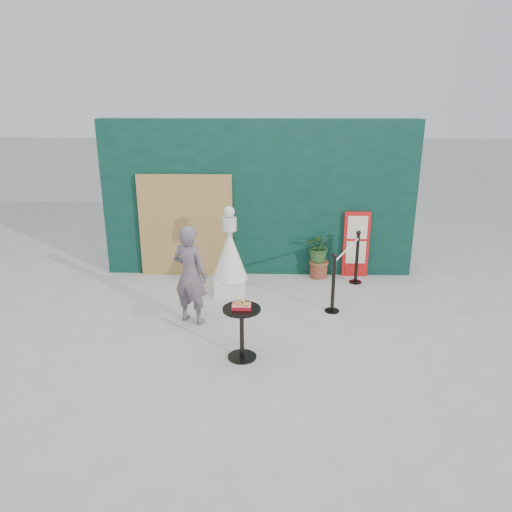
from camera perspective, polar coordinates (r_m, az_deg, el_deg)
The scene contains 10 objects.
ground at distance 7.26m, azimuth -0.25°, elevation -10.60°, with size 60.00×60.00×0.00m, color #ADAAA5.
back_wall at distance 9.69m, azimuth 0.30°, elevation 6.56°, with size 6.00×0.30×3.00m, color #092B26.
bamboo_fence at distance 9.74m, azimuth -8.01°, elevation 3.40°, with size 1.80×0.08×2.00m, color tan.
woman at distance 7.81m, azimuth -7.52°, elevation -2.12°, with size 0.58×0.38×1.59m, color slate.
menu_board at distance 9.87m, azimuth 11.36°, elevation 1.30°, with size 0.50×0.07×1.30m.
statue at distance 8.88m, azimuth -3.00°, elevation -0.31°, with size 0.63×0.63×1.61m.
cafe_table at distance 6.83m, azimuth -1.64°, elevation -7.89°, with size 0.52×0.52×0.75m.
food_basket at distance 6.71m, azimuth -1.64°, elevation -5.68°, with size 0.26×0.19×0.11m.
planter at distance 9.72m, azimuth 7.25°, elevation 0.61°, with size 0.56×0.48×0.94m.
stanchion_barrier at distance 8.93m, azimuth 10.24°, elevation -1.59°, with size 0.84×1.54×1.03m.
Camera 1 is at (0.19, -6.31, 3.59)m, focal length 35.00 mm.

